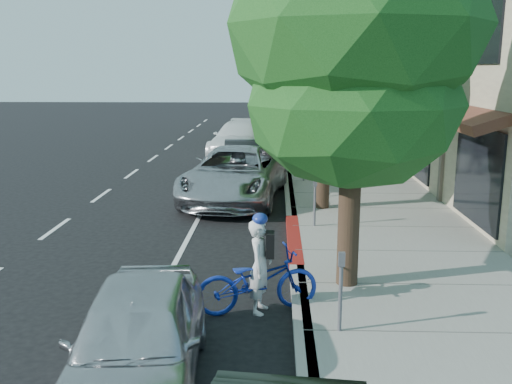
{
  "coord_description": "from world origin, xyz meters",
  "views": [
    {
      "loc": [
        -0.44,
        -12.15,
        4.08
      ],
      "look_at": [
        -0.89,
        0.49,
        1.35
      ],
      "focal_mm": 40.0,
      "sensor_mm": 36.0,
      "label": 1
    }
  ],
  "objects_px": {
    "street_tree_3": "(305,43)",
    "street_tree_5": "(296,67)",
    "silver_suv": "(235,174)",
    "pedestrian": "(333,149)",
    "street_tree_2": "(312,59)",
    "bicycle": "(257,281)",
    "white_pickup": "(240,139)",
    "near_car_a": "(137,340)",
    "street_tree_4": "(300,65)",
    "dark_sedan": "(243,159)",
    "cyclist": "(260,266)",
    "street_tree_1": "(326,49)",
    "street_tree_0": "(355,33)",
    "dark_suv_far": "(275,124)"
  },
  "relations": [
    {
      "from": "street_tree_0",
      "to": "cyclist",
      "type": "relative_size",
      "value": 4.64
    },
    {
      "from": "dark_suv_far",
      "to": "pedestrian",
      "type": "height_order",
      "value": "pedestrian"
    },
    {
      "from": "street_tree_4",
      "to": "cyclist",
      "type": "xyz_separation_m",
      "value": [
        -1.6,
        -25.0,
        -3.49
      ]
    },
    {
      "from": "street_tree_4",
      "to": "street_tree_5",
      "type": "xyz_separation_m",
      "value": [
        0.0,
        6.0,
        -0.08
      ]
    },
    {
      "from": "street_tree_1",
      "to": "white_pickup",
      "type": "xyz_separation_m",
      "value": [
        -3.1,
        11.0,
        -3.8
      ]
    },
    {
      "from": "street_tree_3",
      "to": "street_tree_5",
      "type": "bearing_deg",
      "value": 90.0
    },
    {
      "from": "street_tree_2",
      "to": "silver_suv",
      "type": "bearing_deg",
      "value": -120.32
    },
    {
      "from": "street_tree_5",
      "to": "white_pickup",
      "type": "relative_size",
      "value": 1.23
    },
    {
      "from": "street_tree_1",
      "to": "dark_sedan",
      "type": "xyz_separation_m",
      "value": [
        -2.62,
        5.67,
        -3.93
      ]
    },
    {
      "from": "street_tree_4",
      "to": "street_tree_3",
      "type": "bearing_deg",
      "value": -90.0
    },
    {
      "from": "pedestrian",
      "to": "dark_suv_far",
      "type": "bearing_deg",
      "value": -117.42
    },
    {
      "from": "street_tree_1",
      "to": "street_tree_3",
      "type": "relative_size",
      "value": 0.88
    },
    {
      "from": "near_car_a",
      "to": "pedestrian",
      "type": "distance_m",
      "value": 15.67
    },
    {
      "from": "dark_sedan",
      "to": "silver_suv",
      "type": "bearing_deg",
      "value": -93.81
    },
    {
      "from": "street_tree_5",
      "to": "street_tree_3",
      "type": "bearing_deg",
      "value": -90.0
    },
    {
      "from": "dark_sedan",
      "to": "white_pickup",
      "type": "distance_m",
      "value": 5.35
    },
    {
      "from": "bicycle",
      "to": "silver_suv",
      "type": "xyz_separation_m",
      "value": [
        -0.99,
        8.5,
        0.28
      ]
    },
    {
      "from": "street_tree_2",
      "to": "cyclist",
      "type": "height_order",
      "value": "street_tree_2"
    },
    {
      "from": "cyclist",
      "to": "pedestrian",
      "type": "xyz_separation_m",
      "value": [
        2.46,
        12.66,
        0.25
      ]
    },
    {
      "from": "street_tree_1",
      "to": "dark_sedan",
      "type": "bearing_deg",
      "value": 114.77
    },
    {
      "from": "dark_suv_far",
      "to": "pedestrian",
      "type": "xyz_separation_m",
      "value": [
        2.26,
        -13.32,
        0.32
      ]
    },
    {
      "from": "street_tree_0",
      "to": "street_tree_3",
      "type": "bearing_deg",
      "value": 90.0
    },
    {
      "from": "street_tree_4",
      "to": "cyclist",
      "type": "distance_m",
      "value": 25.29
    },
    {
      "from": "street_tree_5",
      "to": "dark_sedan",
      "type": "distance_m",
      "value": 18.85
    },
    {
      "from": "street_tree_0",
      "to": "dark_suv_far",
      "type": "relative_size",
      "value": 1.71
    },
    {
      "from": "street_tree_0",
      "to": "bicycle",
      "type": "relative_size",
      "value": 3.57
    },
    {
      "from": "street_tree_4",
      "to": "dark_suv_far",
      "type": "bearing_deg",
      "value": 145.06
    },
    {
      "from": "street_tree_4",
      "to": "pedestrian",
      "type": "distance_m",
      "value": 12.79
    },
    {
      "from": "street_tree_2",
      "to": "bicycle",
      "type": "height_order",
      "value": "street_tree_2"
    },
    {
      "from": "white_pickup",
      "to": "near_car_a",
      "type": "xyz_separation_m",
      "value": [
        0.0,
        -20.5,
        -0.11
      ]
    },
    {
      "from": "street_tree_0",
      "to": "street_tree_5",
      "type": "bearing_deg",
      "value": 90.0
    },
    {
      "from": "street_tree_4",
      "to": "bicycle",
      "type": "bearing_deg",
      "value": -93.76
    },
    {
      "from": "street_tree_1",
      "to": "cyclist",
      "type": "height_order",
      "value": "street_tree_1"
    },
    {
      "from": "street_tree_3",
      "to": "white_pickup",
      "type": "bearing_deg",
      "value": -162.12
    },
    {
      "from": "white_pickup",
      "to": "dark_suv_far",
      "type": "bearing_deg",
      "value": 85.7
    },
    {
      "from": "silver_suv",
      "to": "dark_sedan",
      "type": "xyz_separation_m",
      "value": [
        0.02,
        4.17,
        -0.15
      ]
    },
    {
      "from": "dark_sedan",
      "to": "pedestrian",
      "type": "xyz_separation_m",
      "value": [
        3.47,
        -0.01,
        0.38
      ]
    },
    {
      "from": "silver_suv",
      "to": "pedestrian",
      "type": "bearing_deg",
      "value": 57.05
    },
    {
      "from": "street_tree_1",
      "to": "white_pickup",
      "type": "height_order",
      "value": "street_tree_1"
    },
    {
      "from": "street_tree_1",
      "to": "street_tree_2",
      "type": "bearing_deg",
      "value": 90.0
    },
    {
      "from": "dark_sedan",
      "to": "white_pickup",
      "type": "xyz_separation_m",
      "value": [
        -0.48,
        5.33,
        0.13
      ]
    },
    {
      "from": "street_tree_1",
      "to": "dark_suv_far",
      "type": "relative_size",
      "value": 1.67
    },
    {
      "from": "street_tree_5",
      "to": "dark_sedan",
      "type": "height_order",
      "value": "street_tree_5"
    },
    {
      "from": "near_car_a",
      "to": "white_pickup",
      "type": "bearing_deg",
      "value": 85.1
    },
    {
      "from": "street_tree_2",
      "to": "street_tree_4",
      "type": "distance_m",
      "value": 12.0
    },
    {
      "from": "silver_suv",
      "to": "dark_sedan",
      "type": "relative_size",
      "value": 1.44
    },
    {
      "from": "street_tree_3",
      "to": "street_tree_5",
      "type": "distance_m",
      "value": 12.05
    },
    {
      "from": "street_tree_2",
      "to": "street_tree_3",
      "type": "bearing_deg",
      "value": 90.0
    },
    {
      "from": "street_tree_0",
      "to": "pedestrian",
      "type": "distance_m",
      "value": 12.24
    },
    {
      "from": "white_pickup",
      "to": "dark_sedan",
      "type": "bearing_deg",
      "value": -77.08
    }
  ]
}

